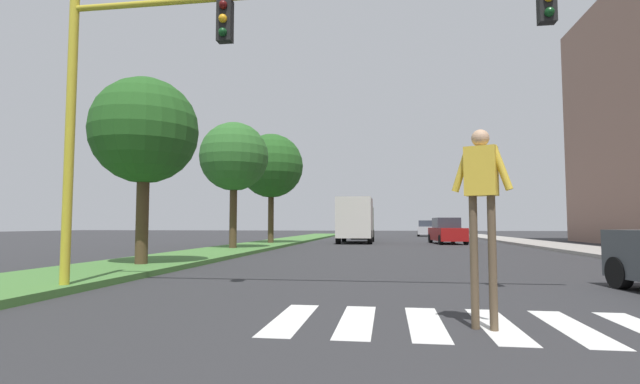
{
  "coord_description": "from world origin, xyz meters",
  "views": [
    {
      "loc": [
        -0.92,
        1.89,
        1.29
      ],
      "look_at": [
        -2.89,
        15.41,
        2.24
      ],
      "focal_mm": 26.22,
      "sensor_mm": 36.0,
      "label": 1
    }
  ],
  "objects_px": {
    "tree_distant": "(271,166)",
    "sedan_distant": "(361,230)",
    "tree_far": "(234,157)",
    "sedan_midblock": "(447,232)",
    "traffic_light_gantry": "(228,56)",
    "pedestrian_performer": "(482,195)",
    "tree_mid": "(145,131)",
    "sedan_far_horizon": "(426,229)",
    "truck_box_delivery": "(356,220)"
  },
  "relations": [
    {
      "from": "sedan_midblock",
      "to": "sedan_far_horizon",
      "type": "height_order",
      "value": "sedan_midblock"
    },
    {
      "from": "sedan_distant",
      "to": "traffic_light_gantry",
      "type": "bearing_deg",
      "value": -90.89
    },
    {
      "from": "tree_distant",
      "to": "pedestrian_performer",
      "type": "bearing_deg",
      "value": -69.51
    },
    {
      "from": "traffic_light_gantry",
      "to": "pedestrian_performer",
      "type": "xyz_separation_m",
      "value": [
        4.09,
        -2.1,
        -2.76
      ]
    },
    {
      "from": "pedestrian_performer",
      "to": "truck_box_delivery",
      "type": "xyz_separation_m",
      "value": [
        -3.39,
        26.88,
        -0.03
      ]
    },
    {
      "from": "truck_box_delivery",
      "to": "traffic_light_gantry",
      "type": "bearing_deg",
      "value": -91.62
    },
    {
      "from": "tree_mid",
      "to": "sedan_distant",
      "type": "xyz_separation_m",
      "value": [
        4.72,
        28.95,
        -3.24
      ]
    },
    {
      "from": "pedestrian_performer",
      "to": "sedan_distant",
      "type": "xyz_separation_m",
      "value": [
        -3.57,
        35.67,
        -0.86
      ]
    },
    {
      "from": "tree_mid",
      "to": "pedestrian_performer",
      "type": "xyz_separation_m",
      "value": [
        8.28,
        -6.72,
        -2.38
      ]
    },
    {
      "from": "traffic_light_gantry",
      "to": "sedan_distant",
      "type": "distance_m",
      "value": 33.77
    },
    {
      "from": "tree_far",
      "to": "sedan_distant",
      "type": "height_order",
      "value": "tree_far"
    },
    {
      "from": "tree_distant",
      "to": "sedan_distant",
      "type": "height_order",
      "value": "tree_distant"
    },
    {
      "from": "tree_far",
      "to": "sedan_midblock",
      "type": "distance_m",
      "value": 15.86
    },
    {
      "from": "pedestrian_performer",
      "to": "tree_distant",
      "type": "bearing_deg",
      "value": 110.49
    },
    {
      "from": "pedestrian_performer",
      "to": "traffic_light_gantry",
      "type": "bearing_deg",
      "value": 152.8
    },
    {
      "from": "tree_far",
      "to": "traffic_light_gantry",
      "type": "relative_size",
      "value": 0.59
    },
    {
      "from": "pedestrian_performer",
      "to": "sedan_midblock",
      "type": "xyz_separation_m",
      "value": [
        2.76,
        26.31,
        -0.86
      ]
    },
    {
      "from": "traffic_light_gantry",
      "to": "sedan_far_horizon",
      "type": "relative_size",
      "value": 2.24
    },
    {
      "from": "pedestrian_performer",
      "to": "tree_far",
      "type": "bearing_deg",
      "value": 118.47
    },
    {
      "from": "sedan_midblock",
      "to": "sedan_distant",
      "type": "bearing_deg",
      "value": 124.05
    },
    {
      "from": "tree_far",
      "to": "sedan_distant",
      "type": "relative_size",
      "value": 1.48
    },
    {
      "from": "tree_distant",
      "to": "traffic_light_gantry",
      "type": "distance_m",
      "value": 21.05
    },
    {
      "from": "truck_box_delivery",
      "to": "sedan_distant",
      "type": "bearing_deg",
      "value": 91.15
    },
    {
      "from": "traffic_light_gantry",
      "to": "sedan_distant",
      "type": "xyz_separation_m",
      "value": [
        0.52,
        33.57,
        -3.62
      ]
    },
    {
      "from": "tree_distant",
      "to": "sedan_distant",
      "type": "relative_size",
      "value": 1.65
    },
    {
      "from": "sedan_far_horizon",
      "to": "sedan_midblock",
      "type": "bearing_deg",
      "value": -90.69
    },
    {
      "from": "tree_far",
      "to": "sedan_distant",
      "type": "bearing_deg",
      "value": 75.44
    },
    {
      "from": "tree_mid",
      "to": "tree_distant",
      "type": "distance_m",
      "value": 15.99
    },
    {
      "from": "pedestrian_performer",
      "to": "sedan_midblock",
      "type": "relative_size",
      "value": 0.56
    },
    {
      "from": "tree_mid",
      "to": "sedan_midblock",
      "type": "bearing_deg",
      "value": 60.6
    },
    {
      "from": "tree_far",
      "to": "truck_box_delivery",
      "type": "height_order",
      "value": "tree_far"
    },
    {
      "from": "tree_far",
      "to": "tree_mid",
      "type": "bearing_deg",
      "value": -87.57
    },
    {
      "from": "tree_far",
      "to": "traffic_light_gantry",
      "type": "xyz_separation_m",
      "value": [
        4.59,
        -13.9,
        -0.2
      ]
    },
    {
      "from": "sedan_midblock",
      "to": "truck_box_delivery",
      "type": "height_order",
      "value": "truck_box_delivery"
    },
    {
      "from": "tree_distant",
      "to": "pedestrian_performer",
      "type": "distance_m",
      "value": 24.44
    },
    {
      "from": "traffic_light_gantry",
      "to": "sedan_far_horizon",
      "type": "bearing_deg",
      "value": 81.03
    },
    {
      "from": "tree_mid",
      "to": "sedan_far_horizon",
      "type": "bearing_deg",
      "value": 74.36
    },
    {
      "from": "tree_distant",
      "to": "sedan_midblock",
      "type": "height_order",
      "value": "tree_distant"
    },
    {
      "from": "tree_mid",
      "to": "traffic_light_gantry",
      "type": "distance_m",
      "value": 6.25
    },
    {
      "from": "tree_distant",
      "to": "pedestrian_performer",
      "type": "height_order",
      "value": "tree_distant"
    },
    {
      "from": "tree_mid",
      "to": "tree_far",
      "type": "relative_size",
      "value": 0.89
    },
    {
      "from": "tree_distant",
      "to": "pedestrian_performer",
      "type": "xyz_separation_m",
      "value": [
        8.48,
        -22.68,
        -3.33
      ]
    },
    {
      "from": "truck_box_delivery",
      "to": "sedan_midblock",
      "type": "bearing_deg",
      "value": -5.3
    },
    {
      "from": "tree_mid",
      "to": "tree_far",
      "type": "bearing_deg",
      "value": 92.43
    },
    {
      "from": "pedestrian_performer",
      "to": "truck_box_delivery",
      "type": "bearing_deg",
      "value": 97.19
    },
    {
      "from": "traffic_light_gantry",
      "to": "tree_far",
      "type": "bearing_deg",
      "value": 108.26
    },
    {
      "from": "traffic_light_gantry",
      "to": "truck_box_delivery",
      "type": "height_order",
      "value": "traffic_light_gantry"
    },
    {
      "from": "tree_mid",
      "to": "truck_box_delivery",
      "type": "distance_m",
      "value": 20.88
    },
    {
      "from": "sedan_midblock",
      "to": "sedan_distant",
      "type": "relative_size",
      "value": 1.06
    },
    {
      "from": "tree_distant",
      "to": "traffic_light_gantry",
      "type": "xyz_separation_m",
      "value": [
        4.39,
        -20.58,
        -0.58
      ]
    }
  ]
}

